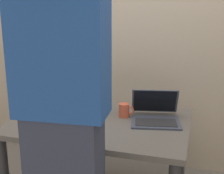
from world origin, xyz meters
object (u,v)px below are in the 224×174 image
laptop (155,114)px  person_figure (64,124)px  beer_bottle_green (99,96)px  beer_bottle_amber (87,102)px  beer_bottle_dark (85,99)px  coffee_mug (124,110)px

laptop → person_figure: (-0.35, -0.75, 0.17)m
beer_bottle_green → beer_bottle_amber: 0.13m
beer_bottle_dark → beer_bottle_green: bearing=0.9°
laptop → coffee_mug: bearing=179.6°
beer_bottle_amber → person_figure: bearing=-78.0°
beer_bottle_amber → beer_bottle_dark: bearing=117.1°
person_figure → coffee_mug: (0.12, 0.75, -0.16)m
laptop → coffee_mug: size_ratio=3.58×
coffee_mug → person_figure: bearing=-99.3°
laptop → beer_bottle_dark: beer_bottle_dark is taller
laptop → person_figure: 0.85m
beer_bottle_amber → coffee_mug: 0.28m
beer_bottle_dark → coffee_mug: (0.32, -0.04, -0.05)m
beer_bottle_green → beer_bottle_amber: bearing=-119.3°
beer_bottle_dark → person_figure: (0.20, -0.79, 0.11)m
person_figure → coffee_mug: 0.78m
laptop → beer_bottle_green: size_ratio=1.28×
laptop → beer_bottle_amber: beer_bottle_amber is taller
beer_bottle_amber → laptop: bearing=8.0°
laptop → beer_bottle_dark: 0.56m
person_figure → beer_bottle_dark: bearing=104.3°
beer_bottle_green → person_figure: size_ratio=0.18×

